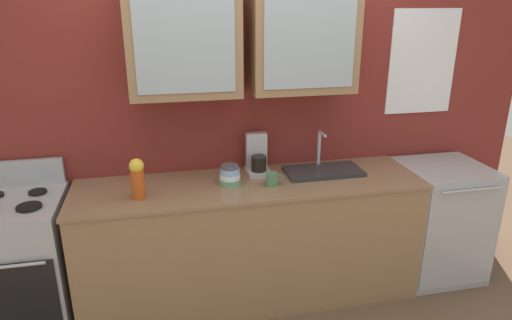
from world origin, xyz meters
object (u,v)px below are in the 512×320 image
object	(u,v)px
sink_faucet	(323,170)
vase	(138,178)
cup_near_sink	(272,179)
stove_range	(24,264)
bowl_stack	(230,175)
dishwasher	(438,220)
coffee_maker	(257,158)

from	to	relation	value
sink_faucet	vase	xyz separation A→B (m)	(-1.31, -0.18, 0.12)
vase	cup_near_sink	distance (m)	0.89
stove_range	bowl_stack	xyz separation A→B (m)	(1.40, -0.00, 0.52)
cup_near_sink	dishwasher	bearing A→B (deg)	3.11
sink_faucet	stove_range	bearing A→B (deg)	-178.12
sink_faucet	bowl_stack	xyz separation A→B (m)	(-0.70, -0.07, 0.04)
bowl_stack	coffee_maker	bearing A→B (deg)	39.21
bowl_stack	vase	distance (m)	0.62
cup_near_sink	stove_range	bearing A→B (deg)	177.27
bowl_stack	vase	xyz separation A→B (m)	(-0.61, -0.11, 0.08)
vase	cup_near_sink	world-z (taller)	vase
stove_range	cup_near_sink	size ratio (longest dim) A/B	9.35
vase	coffee_maker	distance (m)	0.90
stove_range	vase	xyz separation A→B (m)	(0.79, -0.11, 0.59)
sink_faucet	bowl_stack	world-z (taller)	sink_faucet
bowl_stack	dishwasher	bearing A→B (deg)	-0.09
stove_range	dishwasher	bearing A→B (deg)	-0.08
sink_faucet	vase	distance (m)	1.33
stove_range	bowl_stack	bearing A→B (deg)	-0.06
dishwasher	sink_faucet	bearing A→B (deg)	175.67
sink_faucet	vase	size ratio (longest dim) A/B	2.07
stove_range	sink_faucet	xyz separation A→B (m)	(2.10, 0.07, 0.47)
bowl_stack	vase	world-z (taller)	vase
sink_faucet	cup_near_sink	distance (m)	0.45
dishwasher	coffee_maker	distance (m)	1.56
stove_range	sink_faucet	size ratio (longest dim) A/B	1.97
sink_faucet	cup_near_sink	world-z (taller)	sink_faucet
bowl_stack	sink_faucet	bearing A→B (deg)	5.72
sink_faucet	vase	bearing A→B (deg)	-172.32
cup_near_sink	coffee_maker	bearing A→B (deg)	99.21
stove_range	cup_near_sink	xyz separation A→B (m)	(1.68, -0.08, 0.50)
dishwasher	stove_range	bearing A→B (deg)	179.92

